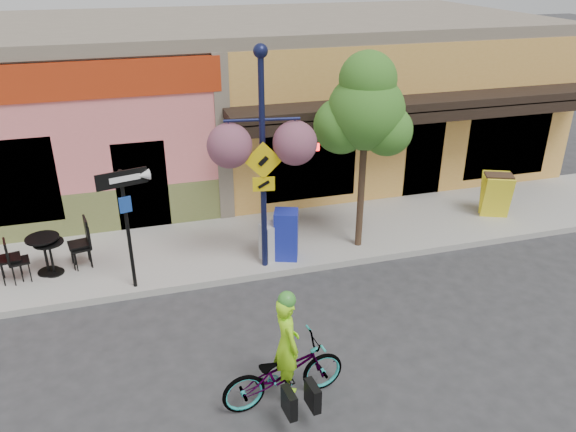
{
  "coord_description": "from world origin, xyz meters",
  "views": [
    {
      "loc": [
        -3.09,
        -9.32,
        6.24
      ],
      "look_at": [
        -0.25,
        0.5,
        1.4
      ],
      "focal_mm": 35.0,
      "sensor_mm": 36.0,
      "label": 1
    }
  ],
  "objects_px": {
    "one_way_sign": "(128,231)",
    "lamp_post": "(263,163)",
    "newspaper_box_blue": "(286,235)",
    "bicycle": "(284,372)",
    "newspaper_box_grey": "(271,242)",
    "street_tree": "(363,153)",
    "cyclist_rider": "(287,357)",
    "building": "(232,96)"
  },
  "relations": [
    {
      "from": "newspaper_box_blue",
      "to": "bicycle",
      "type": "bearing_deg",
      "value": -86.95
    },
    {
      "from": "one_way_sign",
      "to": "cyclist_rider",
      "type": "bearing_deg",
      "value": -74.72
    },
    {
      "from": "building",
      "to": "bicycle",
      "type": "height_order",
      "value": "building"
    },
    {
      "from": "lamp_post",
      "to": "one_way_sign",
      "type": "height_order",
      "value": "lamp_post"
    },
    {
      "from": "lamp_post",
      "to": "bicycle",
      "type": "bearing_deg",
      "value": -91.1
    },
    {
      "from": "building",
      "to": "bicycle",
      "type": "relative_size",
      "value": 9.37
    },
    {
      "from": "lamp_post",
      "to": "newspaper_box_blue",
      "type": "relative_size",
      "value": 4.14
    },
    {
      "from": "newspaper_box_blue",
      "to": "street_tree",
      "type": "distance_m",
      "value": 2.4
    },
    {
      "from": "lamp_post",
      "to": "newspaper_box_grey",
      "type": "bearing_deg",
      "value": 57.93
    },
    {
      "from": "bicycle",
      "to": "street_tree",
      "type": "height_order",
      "value": "street_tree"
    },
    {
      "from": "newspaper_box_grey",
      "to": "lamp_post",
      "type": "bearing_deg",
      "value": -151.77
    },
    {
      "from": "street_tree",
      "to": "bicycle",
      "type": "bearing_deg",
      "value": -125.55
    },
    {
      "from": "cyclist_rider",
      "to": "newspaper_box_grey",
      "type": "distance_m",
      "value": 4.09
    },
    {
      "from": "building",
      "to": "street_tree",
      "type": "bearing_deg",
      "value": -75.85
    },
    {
      "from": "bicycle",
      "to": "one_way_sign",
      "type": "bearing_deg",
      "value": 22.82
    },
    {
      "from": "one_way_sign",
      "to": "lamp_post",
      "type": "bearing_deg",
      "value": -12.3
    },
    {
      "from": "building",
      "to": "newspaper_box_blue",
      "type": "height_order",
      "value": "building"
    },
    {
      "from": "one_way_sign",
      "to": "building",
      "type": "bearing_deg",
      "value": 49.07
    },
    {
      "from": "building",
      "to": "cyclist_rider",
      "type": "distance_m",
      "value": 10.64
    },
    {
      "from": "newspaper_box_grey",
      "to": "street_tree",
      "type": "bearing_deg",
      "value": -18.84
    },
    {
      "from": "cyclist_rider",
      "to": "newspaper_box_blue",
      "type": "distance_m",
      "value": 4.13
    },
    {
      "from": "street_tree",
      "to": "newspaper_box_grey",
      "type": "bearing_deg",
      "value": -177.72
    },
    {
      "from": "newspaper_box_grey",
      "to": "bicycle",
      "type": "bearing_deg",
      "value": -122.87
    },
    {
      "from": "bicycle",
      "to": "cyclist_rider",
      "type": "xyz_separation_m",
      "value": [
        0.05,
        0.0,
        0.27
      ]
    },
    {
      "from": "street_tree",
      "to": "cyclist_rider",
      "type": "bearing_deg",
      "value": -125.09
    },
    {
      "from": "newspaper_box_blue",
      "to": "one_way_sign",
      "type": "bearing_deg",
      "value": -155.51
    },
    {
      "from": "building",
      "to": "newspaper_box_grey",
      "type": "distance_m",
      "value": 6.68
    },
    {
      "from": "one_way_sign",
      "to": "newspaper_box_grey",
      "type": "height_order",
      "value": "one_way_sign"
    },
    {
      "from": "street_tree",
      "to": "lamp_post",
      "type": "bearing_deg",
      "value": -172.47
    },
    {
      "from": "newspaper_box_grey",
      "to": "street_tree",
      "type": "xyz_separation_m",
      "value": [
        2.09,
        0.08,
        1.78
      ]
    },
    {
      "from": "lamp_post",
      "to": "newspaper_box_blue",
      "type": "bearing_deg",
      "value": 27.56
    },
    {
      "from": "cyclist_rider",
      "to": "newspaper_box_grey",
      "type": "bearing_deg",
      "value": -17.38
    },
    {
      "from": "building",
      "to": "street_tree",
      "type": "distance_m",
      "value": 6.57
    },
    {
      "from": "cyclist_rider",
      "to": "street_tree",
      "type": "xyz_separation_m",
      "value": [
        2.87,
        4.09,
        1.56
      ]
    },
    {
      "from": "building",
      "to": "newspaper_box_grey",
      "type": "bearing_deg",
      "value": -94.3
    },
    {
      "from": "newspaper_box_blue",
      "to": "building",
      "type": "bearing_deg",
      "value": 108.23
    },
    {
      "from": "building",
      "to": "newspaper_box_grey",
      "type": "xyz_separation_m",
      "value": [
        -0.48,
        -6.45,
        -1.68
      ]
    },
    {
      "from": "lamp_post",
      "to": "newspaper_box_blue",
      "type": "height_order",
      "value": "lamp_post"
    },
    {
      "from": "lamp_post",
      "to": "newspaper_box_grey",
      "type": "distance_m",
      "value": 1.91
    },
    {
      "from": "bicycle",
      "to": "lamp_post",
      "type": "distance_m",
      "value": 4.31
    },
    {
      "from": "building",
      "to": "street_tree",
      "type": "height_order",
      "value": "street_tree"
    },
    {
      "from": "one_way_sign",
      "to": "street_tree",
      "type": "xyz_separation_m",
      "value": [
        4.98,
        0.4,
        0.95
      ]
    }
  ]
}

